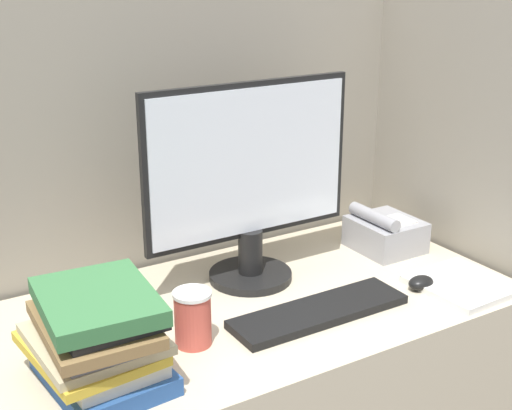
{
  "coord_description": "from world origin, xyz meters",
  "views": [
    {
      "loc": [
        -0.79,
        -0.99,
        1.53
      ],
      "look_at": [
        0.04,
        0.37,
        0.97
      ],
      "focal_mm": 50.0,
      "sensor_mm": 36.0,
      "label": 1
    }
  ],
  "objects_px": {
    "monitor": "(250,185)",
    "book_stack": "(98,339)",
    "desk_telephone": "(385,233)",
    "mouse": "(421,283)",
    "coffee_cup": "(193,318)",
    "keyboard": "(319,312)"
  },
  "relations": [
    {
      "from": "coffee_cup",
      "to": "book_stack",
      "type": "height_order",
      "value": "book_stack"
    },
    {
      "from": "monitor",
      "to": "desk_telephone",
      "type": "xyz_separation_m",
      "value": [
        0.43,
        -0.03,
        -0.21
      ]
    },
    {
      "from": "keyboard",
      "to": "mouse",
      "type": "bearing_deg",
      "value": -4.25
    },
    {
      "from": "mouse",
      "to": "coffee_cup",
      "type": "bearing_deg",
      "value": 174.23
    },
    {
      "from": "coffee_cup",
      "to": "desk_telephone",
      "type": "distance_m",
      "value": 0.72
    },
    {
      "from": "desk_telephone",
      "to": "book_stack",
      "type": "bearing_deg",
      "value": -166.13
    },
    {
      "from": "mouse",
      "to": "desk_telephone",
      "type": "height_order",
      "value": "desk_telephone"
    },
    {
      "from": "coffee_cup",
      "to": "monitor",
      "type": "bearing_deg",
      "value": 38.52
    },
    {
      "from": "monitor",
      "to": "desk_telephone",
      "type": "height_order",
      "value": "monitor"
    },
    {
      "from": "keyboard",
      "to": "book_stack",
      "type": "distance_m",
      "value": 0.54
    },
    {
      "from": "keyboard",
      "to": "book_stack",
      "type": "bearing_deg",
      "value": -179.61
    },
    {
      "from": "monitor",
      "to": "book_stack",
      "type": "distance_m",
      "value": 0.58
    },
    {
      "from": "monitor",
      "to": "keyboard",
      "type": "bearing_deg",
      "value": -82.22
    },
    {
      "from": "keyboard",
      "to": "book_stack",
      "type": "xyz_separation_m",
      "value": [
        -0.53,
        -0.0,
        0.09
      ]
    },
    {
      "from": "mouse",
      "to": "coffee_cup",
      "type": "distance_m",
      "value": 0.61
    },
    {
      "from": "monitor",
      "to": "mouse",
      "type": "bearing_deg",
      "value": -39.71
    },
    {
      "from": "mouse",
      "to": "coffee_cup",
      "type": "height_order",
      "value": "coffee_cup"
    },
    {
      "from": "keyboard",
      "to": "desk_telephone",
      "type": "relative_size",
      "value": 2.37
    },
    {
      "from": "keyboard",
      "to": "mouse",
      "type": "relative_size",
      "value": 6.27
    },
    {
      "from": "mouse",
      "to": "keyboard",
      "type": "bearing_deg",
      "value": 175.75
    },
    {
      "from": "keyboard",
      "to": "monitor",
      "type": "bearing_deg",
      "value": 97.78
    },
    {
      "from": "coffee_cup",
      "to": "desk_telephone",
      "type": "bearing_deg",
      "value": 14.82
    }
  ]
}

